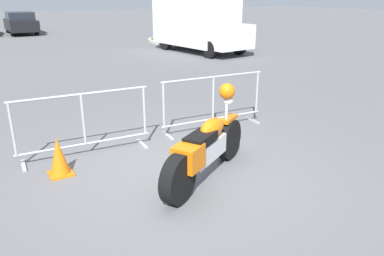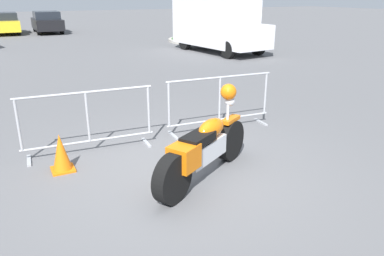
% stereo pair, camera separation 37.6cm
% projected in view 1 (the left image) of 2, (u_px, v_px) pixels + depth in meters
% --- Properties ---
extents(ground_plane, '(120.00, 120.00, 0.00)m').
position_uv_depth(ground_plane, '(180.00, 172.00, 5.71)').
color(ground_plane, '#5B5B5E').
extents(motorcycle, '(2.04, 1.30, 1.28)m').
position_uv_depth(motorcycle, '(206.00, 147.00, 5.37)').
color(motorcycle, black).
rests_on(motorcycle, ground).
extents(crowd_barrier_near, '(2.21, 0.57, 1.07)m').
position_uv_depth(crowd_barrier_near, '(84.00, 124.00, 6.11)').
color(crowd_barrier_near, '#9EA0A5').
rests_on(crowd_barrier_near, ground).
extents(crowd_barrier_far, '(2.21, 0.57, 1.07)m').
position_uv_depth(crowd_barrier_far, '(213.00, 102.00, 7.35)').
color(crowd_barrier_far, '#9EA0A5').
rests_on(crowd_barrier_far, ground).
extents(delivery_van, '(2.57, 5.21, 2.31)m').
position_uv_depth(delivery_van, '(198.00, 24.00, 17.17)').
color(delivery_van, silver).
rests_on(delivery_van, ground).
extents(parked_car_black, '(1.75, 4.24, 1.44)m').
position_uv_depth(parked_car_black, '(21.00, 23.00, 24.98)').
color(parked_car_black, black).
rests_on(parked_car_black, ground).
extents(planter_island, '(4.49, 4.49, 1.21)m').
position_uv_depth(planter_island, '(186.00, 35.00, 21.66)').
color(planter_island, '#ADA89E').
rests_on(planter_island, ground).
extents(traffic_cone, '(0.34, 0.34, 0.59)m').
position_uv_depth(traffic_cone, '(59.00, 157.00, 5.52)').
color(traffic_cone, orange).
rests_on(traffic_cone, ground).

